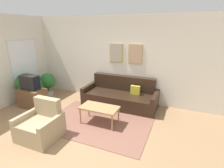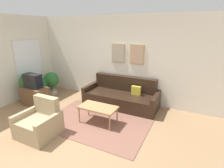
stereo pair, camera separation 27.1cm
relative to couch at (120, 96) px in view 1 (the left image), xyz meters
The scene contains 11 objects.
ground_plane 2.30m from the couch, 101.64° to the right, with size 16.00×16.00×0.00m, color #997551.
area_rug 1.26m from the couch, 97.40° to the right, with size 2.64×1.81×0.01m.
wall_back 1.24m from the couch, 134.81° to the left, with size 8.00×0.09×2.70m.
couch is the anchor object (origin of this frame).
coffee_table 1.25m from the couch, 94.76° to the right, with size 0.95×0.50×0.45m.
tv_stand 2.68m from the couch, 154.14° to the right, with size 0.81×0.46×0.58m.
tv 2.73m from the couch, 154.12° to the right, with size 0.55×0.28×0.43m.
armchair 2.48m from the couch, 114.31° to the right, with size 0.82×0.76×0.84m.
potted_plant_tall 3.04m from the couch, 161.64° to the right, with size 0.60×0.60×0.95m.
potted_plant_by_window 2.68m from the couch, behind, with size 0.54×0.54×0.80m.
potted_plant_small 2.86m from the couch, behind, with size 0.41×0.41×0.65m.
Camera 1 is at (2.18, -2.49, 2.34)m, focal length 28.00 mm.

